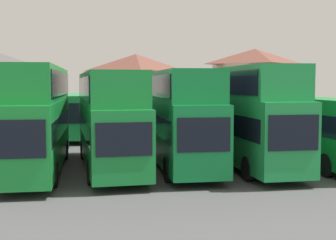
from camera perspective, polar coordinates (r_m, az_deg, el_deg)
name	(u,v)px	position (r m, az deg, el deg)	size (l,w,h in m)	color
ground	(141,132)	(41.72, -3.24, -1.47)	(140.00, 140.00, 0.00)	#4C4C4F
depot_boundary_wall	(135,117)	(48.05, -4.02, 0.38)	(56.00, 0.50, 1.80)	gray
bus_1	(35,113)	(23.63, -15.79, 0.80)	(2.65, 11.88, 5.08)	#178834
bus_2	(109,115)	(23.69, -7.17, 0.62)	(3.22, 11.50, 4.84)	#157C32
bus_3	(180,114)	(23.66, 1.48, 0.74)	(2.56, 10.15, 4.91)	#107B39
bus_4	(245,111)	(24.47, 9.37, 1.07)	(2.73, 11.08, 5.12)	#1B8941
bus_5	(311,126)	(26.32, 16.98, -0.71)	(3.33, 11.73, 3.54)	#10802F
bus_6	(77,113)	(38.05, -10.96, 0.85)	(2.79, 11.02, 3.44)	#1A873F
bus_7	(122,113)	(38.18, -5.57, 0.81)	(2.97, 11.58, 3.29)	#1A8E41
bus_8	(175,100)	(38.70, 0.89, 2.43)	(2.96, 11.10, 5.22)	#1C8D3B
bus_9	(214,111)	(39.04, 5.62, 1.05)	(2.53, 10.34, 3.50)	#228A34
house_terrace_centre	(136,87)	(55.26, -3.90, 4.07)	(8.71, 8.35, 7.73)	#C6B293
house_terrace_right	(255,83)	(58.87, 10.48, 4.42)	(9.22, 8.09, 8.54)	tan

